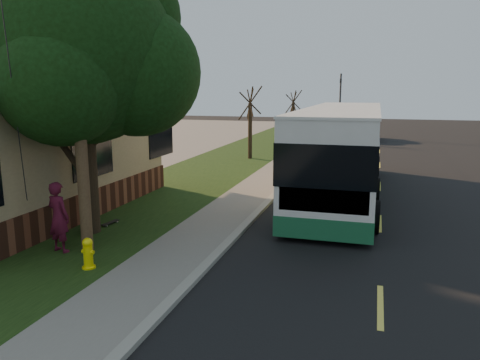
{
  "coord_description": "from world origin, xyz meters",
  "views": [
    {
      "loc": [
        3.73,
        -9.0,
        4.23
      ],
      "look_at": [
        -0.15,
        4.34,
        1.5
      ],
      "focal_mm": 35.0,
      "sensor_mm": 36.0,
      "label": 1
    }
  ],
  "objects_px": {
    "fire_hydrant": "(88,253)",
    "distant_car": "(365,130)",
    "transit_bus": "(342,149)",
    "utility_pole": "(76,71)",
    "bare_tree_near": "(250,124)",
    "skateboard_main": "(110,223)",
    "traffic_signal": "(340,100)",
    "leafy_tree": "(84,54)",
    "bare_tree_far": "(293,115)",
    "skateboarder": "(59,217)"
  },
  "relations": [
    {
      "from": "skateboarder",
      "to": "transit_bus",
      "type": "bearing_deg",
      "value": -113.37
    },
    {
      "from": "skateboarder",
      "to": "skateboard_main",
      "type": "relative_size",
      "value": 2.51
    },
    {
      "from": "utility_pole",
      "to": "bare_tree_near",
      "type": "bearing_deg",
      "value": 90.66
    },
    {
      "from": "leafy_tree",
      "to": "traffic_signal",
      "type": "distance_m",
      "value": 31.76
    },
    {
      "from": "leafy_tree",
      "to": "skateboarder",
      "type": "xyz_separation_m",
      "value": [
        0.2,
        -1.84,
        -4.18
      ]
    },
    {
      "from": "utility_pole",
      "to": "bare_tree_far",
      "type": "xyz_separation_m",
      "value": [
        0.31,
        29.01,
        -2.63
      ]
    },
    {
      "from": "bare_tree_far",
      "to": "skateboarder",
      "type": "distance_m",
      "value": 29.23
    },
    {
      "from": "bare_tree_far",
      "to": "skateboarder",
      "type": "xyz_separation_m",
      "value": [
        -0.97,
        -29.2,
        -1.01
      ]
    },
    {
      "from": "fire_hydrant",
      "to": "bare_tree_far",
      "type": "xyz_separation_m",
      "value": [
        -0.4,
        30.0,
        1.57
      ]
    },
    {
      "from": "leafy_tree",
      "to": "utility_pole",
      "type": "bearing_deg",
      "value": -62.4
    },
    {
      "from": "utility_pole",
      "to": "leafy_tree",
      "type": "height_order",
      "value": "utility_pole"
    },
    {
      "from": "leafy_tree",
      "to": "distant_car",
      "type": "distance_m",
      "value": 29.43
    },
    {
      "from": "fire_hydrant",
      "to": "bare_tree_near",
      "type": "distance_m",
      "value": 18.1
    },
    {
      "from": "leafy_tree",
      "to": "traffic_signal",
      "type": "height_order",
      "value": "leafy_tree"
    },
    {
      "from": "utility_pole",
      "to": "leafy_tree",
      "type": "relative_size",
      "value": 1.16
    },
    {
      "from": "bare_tree_near",
      "to": "bare_tree_far",
      "type": "xyz_separation_m",
      "value": [
        0.5,
        12.0,
        -0.15
      ]
    },
    {
      "from": "transit_bus",
      "to": "utility_pole",
      "type": "bearing_deg",
      "value": -123.75
    },
    {
      "from": "fire_hydrant",
      "to": "transit_bus",
      "type": "bearing_deg",
      "value": 62.24
    },
    {
      "from": "leafy_tree",
      "to": "skateboard_main",
      "type": "bearing_deg",
      "value": 80.55
    },
    {
      "from": "bare_tree_near",
      "to": "traffic_signal",
      "type": "height_order",
      "value": "traffic_signal"
    },
    {
      "from": "skateboard_main",
      "to": "traffic_signal",
      "type": "bearing_deg",
      "value": 81.55
    },
    {
      "from": "skateboarder",
      "to": "skateboard_main",
      "type": "distance_m",
      "value": 2.67
    },
    {
      "from": "skateboard_main",
      "to": "distant_car",
      "type": "height_order",
      "value": "distant_car"
    },
    {
      "from": "fire_hydrant",
      "to": "distant_car",
      "type": "xyz_separation_m",
      "value": [
        5.43,
        30.9,
        0.43
      ]
    },
    {
      "from": "fire_hydrant",
      "to": "bare_tree_near",
      "type": "height_order",
      "value": "bare_tree_near"
    },
    {
      "from": "leafy_tree",
      "to": "fire_hydrant",
      "type": "bearing_deg",
      "value": -59.33
    },
    {
      "from": "traffic_signal",
      "to": "distant_car",
      "type": "xyz_separation_m",
      "value": [
        2.33,
        -3.1,
        -2.3
      ]
    },
    {
      "from": "fire_hydrant",
      "to": "bare_tree_far",
      "type": "height_order",
      "value": "bare_tree_far"
    },
    {
      "from": "utility_pole",
      "to": "distant_car",
      "type": "relative_size",
      "value": 1.8
    },
    {
      "from": "distant_car",
      "to": "skateboard_main",
      "type": "bearing_deg",
      "value": -103.17
    },
    {
      "from": "leafy_tree",
      "to": "bare_tree_far",
      "type": "relative_size",
      "value": 1.94
    },
    {
      "from": "bare_tree_far",
      "to": "distant_car",
      "type": "distance_m",
      "value": 6.01
    },
    {
      "from": "traffic_signal",
      "to": "skateboard_main",
      "type": "bearing_deg",
      "value": -98.45
    },
    {
      "from": "fire_hydrant",
      "to": "distant_car",
      "type": "height_order",
      "value": "distant_car"
    },
    {
      "from": "bare_tree_far",
      "to": "leafy_tree",
      "type": "bearing_deg",
      "value": -92.45
    },
    {
      "from": "leafy_tree",
      "to": "bare_tree_near",
      "type": "height_order",
      "value": "leafy_tree"
    },
    {
      "from": "utility_pole",
      "to": "transit_bus",
      "type": "relative_size",
      "value": 0.7
    },
    {
      "from": "fire_hydrant",
      "to": "distant_car",
      "type": "relative_size",
      "value": 0.15
    },
    {
      "from": "traffic_signal",
      "to": "distant_car",
      "type": "height_order",
      "value": "traffic_signal"
    },
    {
      "from": "transit_bus",
      "to": "leafy_tree",
      "type": "bearing_deg",
      "value": -133.53
    },
    {
      "from": "utility_pole",
      "to": "traffic_signal",
      "type": "distance_m",
      "value": 33.26
    },
    {
      "from": "transit_bus",
      "to": "distant_car",
      "type": "height_order",
      "value": "transit_bus"
    },
    {
      "from": "fire_hydrant",
      "to": "transit_bus",
      "type": "distance_m",
      "value": 11.0
    },
    {
      "from": "traffic_signal",
      "to": "transit_bus",
      "type": "height_order",
      "value": "traffic_signal"
    },
    {
      "from": "leafy_tree",
      "to": "bare_tree_near",
      "type": "distance_m",
      "value": 15.66
    },
    {
      "from": "transit_bus",
      "to": "skateboard_main",
      "type": "xyz_separation_m",
      "value": [
        -6.54,
        -6.33,
        -1.75
      ]
    },
    {
      "from": "traffic_signal",
      "to": "skateboard_main",
      "type": "xyz_separation_m",
      "value": [
        -4.56,
        -30.68,
        -3.04
      ]
    },
    {
      "from": "transit_bus",
      "to": "bare_tree_near",
      "type": "bearing_deg",
      "value": 125.59
    },
    {
      "from": "transit_bus",
      "to": "skateboarder",
      "type": "bearing_deg",
      "value": -126.09
    },
    {
      "from": "bare_tree_far",
      "to": "transit_bus",
      "type": "bearing_deg",
      "value": -74.93
    }
  ]
}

